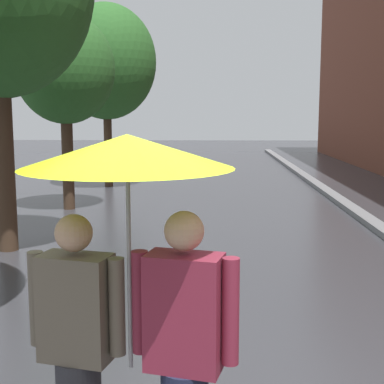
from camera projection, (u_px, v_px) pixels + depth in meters
name	position (u px, v px, depth m)	size (l,w,h in m)	color
kerb_strip	(345.00, 204.00, 12.85)	(0.30, 36.00, 0.12)	slate
street_tree_2	(65.00, 70.00, 12.08)	(2.21, 2.21, 4.37)	#473323
street_tree_3	(106.00, 62.00, 15.77)	(2.89, 2.89, 5.30)	#473323
couple_under_umbrella	(129.00, 262.00, 2.95)	(1.19, 1.14, 2.10)	#2D2D33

